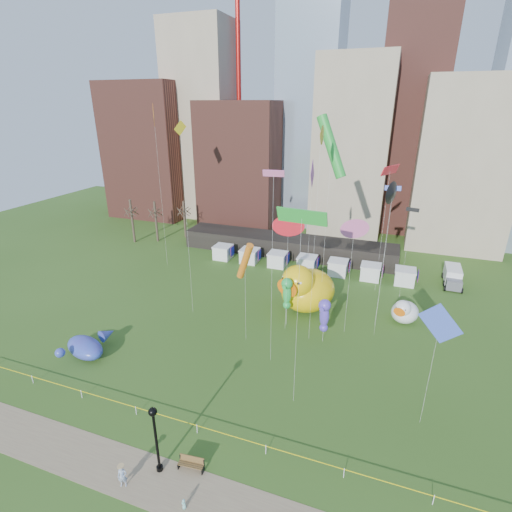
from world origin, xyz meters
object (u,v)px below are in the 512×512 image
at_px(whale_inflatable, 87,346).
at_px(park_bench, 191,463).
at_px(big_duck, 306,288).
at_px(box_truck, 453,276).
at_px(small_duck, 404,311).
at_px(seahorse_green, 287,291).
at_px(toddler, 184,504).
at_px(lamppost, 155,432).
at_px(seahorse_purple, 324,313).
at_px(woman, 122,476).

relative_size(whale_inflatable, park_bench, 3.27).
height_order(big_duck, box_truck, big_duck).
height_order(whale_inflatable, park_bench, whale_inflatable).
height_order(small_duck, whale_inflatable, small_duck).
distance_m(seahorse_green, toddler, 25.06).
bearing_deg(lamppost, seahorse_purple, 68.25).
xyz_separation_m(big_duck, seahorse_purple, (3.57, -6.41, 0.54)).
height_order(big_duck, whale_inflatable, big_duck).
distance_m(whale_inflatable, box_truck, 51.04).
relative_size(park_bench, toddler, 2.52).
bearing_deg(big_duck, seahorse_green, -85.47).
bearing_deg(whale_inflatable, big_duck, 58.95).
relative_size(big_duck, lamppost, 1.65).
distance_m(small_duck, seahorse_purple, 11.71).
distance_m(small_duck, toddler, 33.25).
xyz_separation_m(seahorse_green, seahorse_purple, (4.93, -2.03, -0.93)).
bearing_deg(woman, small_duck, 34.15).
bearing_deg(small_duck, whale_inflatable, -130.31).
bearing_deg(whale_inflatable, lamppost, -14.32).
bearing_deg(woman, box_truck, 35.94).
relative_size(woman, toddler, 2.29).
height_order(small_duck, lamppost, lamppost).
bearing_deg(park_bench, seahorse_green, 80.99).
bearing_deg(box_truck, seahorse_green, -135.21).
bearing_deg(toddler, woman, -157.62).
relative_size(small_duck, seahorse_purple, 0.89).
bearing_deg(park_bench, woman, -149.27).
distance_m(park_bench, toddler, 3.07).
bearing_deg(woman, park_bench, 12.46).
bearing_deg(park_bench, whale_inflatable, 147.76).
height_order(small_duck, seahorse_purple, seahorse_purple).
bearing_deg(seahorse_green, seahorse_purple, -19.19).
xyz_separation_m(seahorse_purple, woman, (-9.98, -22.67, -2.79)).
xyz_separation_m(small_duck, box_truck, (6.83, 14.13, -0.25)).
xyz_separation_m(whale_inflatable, lamppost, (15.30, -9.56, 2.63)).
xyz_separation_m(seahorse_green, lamppost, (-3.34, -22.73, -0.98)).
bearing_deg(big_duck, toddler, -71.20).
height_order(small_duck, toddler, small_duck).
bearing_deg(big_duck, whale_inflatable, -116.95).
distance_m(seahorse_purple, box_truck, 26.78).
bearing_deg(whale_inflatable, toddler, -14.27).
xyz_separation_m(seahorse_purple, box_truck, (15.49, 21.71, -2.43)).
bearing_deg(whale_inflatable, seahorse_green, 52.93).
distance_m(lamppost, woman, 3.79).
xyz_separation_m(big_duck, woman, (-6.41, -29.08, -2.25)).
relative_size(seahorse_green, park_bench, 3.15).
distance_m(seahorse_green, seahorse_purple, 5.41).
xyz_separation_m(seahorse_purple, park_bench, (-6.09, -19.78, -3.18)).
relative_size(big_duck, seahorse_purple, 1.83).
xyz_separation_m(lamppost, box_truck, (23.75, 42.42, -2.38)).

